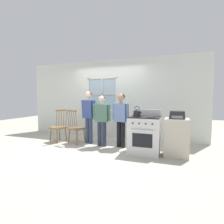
# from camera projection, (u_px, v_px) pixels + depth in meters

# --- Properties ---
(ground_plane) EXTENTS (16.00, 16.00, 0.00)m
(ground_plane) POSITION_uv_depth(u_px,v_px,m) (92.00, 147.00, 4.94)
(ground_plane) COLOR #B2AD9E
(wall_back) EXTENTS (6.40, 0.16, 2.70)m
(wall_back) POSITION_uv_depth(u_px,v_px,m) (110.00, 99.00, 6.14)
(wall_back) COLOR silver
(wall_back) RESTS_ON ground_plane
(chair_by_window) EXTENTS (0.52, 0.51, 1.03)m
(chair_by_window) POSITION_uv_depth(u_px,v_px,m) (76.00, 128.00, 5.35)
(chair_by_window) COLOR olive
(chair_by_window) RESTS_ON ground_plane
(chair_near_wall) EXTENTS (0.50, 0.51, 1.03)m
(chair_near_wall) POSITION_uv_depth(u_px,v_px,m) (59.00, 127.00, 5.51)
(chair_near_wall) COLOR olive
(chair_near_wall) RESTS_ON ground_plane
(person_elderly_left) EXTENTS (0.51, 0.28, 1.58)m
(person_elderly_left) POSITION_uv_depth(u_px,v_px,m) (89.00, 112.00, 5.31)
(person_elderly_left) COLOR #384766
(person_elderly_left) RESTS_ON ground_plane
(person_teen_center) EXTENTS (0.52, 0.25, 1.45)m
(person_teen_center) POSITION_uv_depth(u_px,v_px,m) (102.00, 117.00, 4.97)
(person_teen_center) COLOR #2D3347
(person_teen_center) RESTS_ON ground_plane
(person_adult_right) EXTENTS (0.51, 0.28, 1.50)m
(person_adult_right) POSITION_uv_depth(u_px,v_px,m) (121.00, 115.00, 4.85)
(person_adult_right) COLOR black
(person_adult_right) RESTS_ON ground_plane
(stove) EXTENTS (0.76, 0.68, 1.08)m
(stove) POSITION_uv_depth(u_px,v_px,m) (145.00, 134.00, 4.36)
(stove) COLOR silver
(stove) RESTS_ON ground_plane
(kettle) EXTENTS (0.21, 0.17, 0.25)m
(kettle) POSITION_uv_depth(u_px,v_px,m) (137.00, 113.00, 4.25)
(kettle) COLOR black
(kettle) RESTS_ON stove
(potted_plant) EXTENTS (0.13, 0.13, 0.31)m
(potted_plant) POSITION_uv_depth(u_px,v_px,m) (96.00, 108.00, 6.25)
(potted_plant) COLOR #935B3D
(potted_plant) RESTS_ON wall_back
(side_counter) EXTENTS (0.55, 0.50, 0.90)m
(side_counter) POSITION_uv_depth(u_px,v_px,m) (176.00, 137.00, 4.13)
(side_counter) COLOR beige
(side_counter) RESTS_ON ground_plane
(stereo) EXTENTS (0.34, 0.29, 0.18)m
(stereo) POSITION_uv_depth(u_px,v_px,m) (177.00, 115.00, 4.07)
(stereo) COLOR #232326
(stereo) RESTS_ON side_counter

